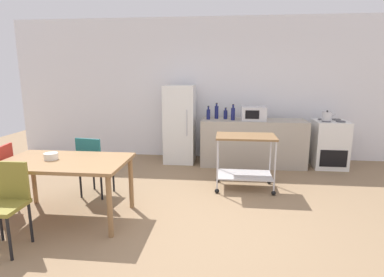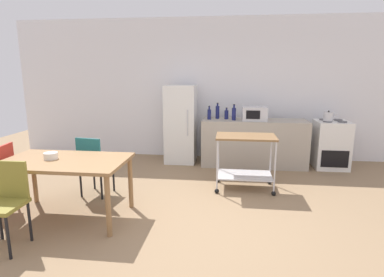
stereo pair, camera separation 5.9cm
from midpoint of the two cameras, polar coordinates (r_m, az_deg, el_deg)
The scene contains 16 objects.
ground_plane at distance 3.89m, azimuth 0.37°, elevation -15.37°, with size 12.00×12.00×0.00m, color #8C7051.
back_wall at distance 6.66m, azimuth 3.58°, elevation 8.99°, with size 8.40×0.12×2.90m, color white.
kitchen_counter at distance 6.20m, azimuth 11.45°, elevation -0.77°, with size 2.00×0.64×0.90m, color #A89E8E.
dining_table at distance 4.10m, azimuth -21.90°, elevation -4.71°, with size 1.50×0.90×0.75m.
chair_olive at distance 3.75m, azimuth -30.68°, elevation -9.51°, with size 0.41×0.41×0.89m.
chair_teal at distance 4.75m, azimuth -17.21°, elevation -4.10°, with size 0.46×0.46×0.89m.
stove_oven at distance 6.50m, azimuth 24.28°, elevation -1.00°, with size 0.60×0.61×0.92m.
refrigerator at distance 6.29m, azimuth -1.79°, elevation 2.65°, with size 0.60×0.63×1.55m.
kitchen_cart at distance 4.87m, azimuth 10.08°, elevation -2.68°, with size 0.91×0.57×0.85m.
bottle_hot_sauce at distance 6.07m, azimuth 3.45°, elevation 4.51°, with size 0.07×0.07×0.26m.
bottle_vinegar at distance 6.18m, azimuth 4.96°, elevation 4.86°, with size 0.08×0.08×0.31m.
bottle_wine at distance 6.14m, azimuth 6.59°, elevation 4.41°, with size 0.07×0.07×0.22m.
bottle_soda at distance 6.01m, azimuth 7.95°, elevation 4.53°, with size 0.08×0.08×0.30m.
microwave at distance 6.05m, azimuth 11.66°, elevation 4.49°, with size 0.46×0.35×0.26m.
fruit_bowl at distance 4.18m, azimuth -24.07°, elevation -2.90°, with size 0.16×0.16×0.08m, color white.
kettle at distance 6.28m, azimuth 23.93°, elevation 3.71°, with size 0.24×0.17×0.19m.
Camera 2 is at (0.42, -3.43, 1.78)m, focal length 29.13 mm.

